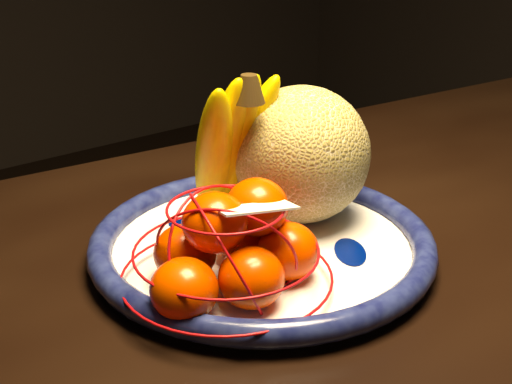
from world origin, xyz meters
TOP-DOWN VIEW (x-y plane):
  - dining_table at (-0.03, -0.11)m, footprint 1.52×1.01m
  - fruit_bowl at (-0.23, -0.02)m, footprint 0.36×0.36m
  - cantaloupe at (-0.15, 0.01)m, footprint 0.15×0.15m
  - banana_bunch at (-0.23, 0.05)m, footprint 0.13×0.12m
  - mandarin_bag at (-0.30, -0.06)m, footprint 0.23×0.23m
  - price_tag at (-0.29, -0.09)m, footprint 0.08×0.04m

SIDE VIEW (x-z plane):
  - dining_table at x=-0.03m, z-range 0.28..1.00m
  - fruit_bowl at x=-0.23m, z-range 0.72..0.75m
  - mandarin_bag at x=-0.30m, z-range 0.71..0.83m
  - cantaloupe at x=-0.15m, z-range 0.73..0.88m
  - price_tag at x=-0.29m, z-range 0.81..0.82m
  - banana_bunch at x=-0.23m, z-range 0.73..0.92m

